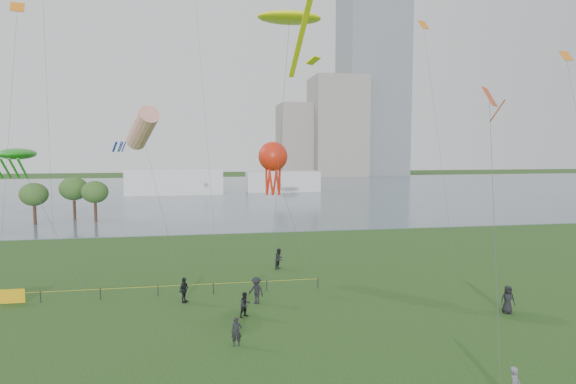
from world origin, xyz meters
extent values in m
cube|color=slate|center=(0.00, 100.00, 0.02)|extent=(400.00, 120.00, 0.08)
cube|color=slate|center=(62.00, 168.00, 60.00)|extent=(24.00, 24.00, 120.00)
cube|color=gray|center=(46.00, 162.00, 19.00)|extent=(20.00, 20.00, 38.00)
cube|color=gray|center=(32.00, 168.00, 14.00)|extent=(16.00, 18.00, 28.00)
cube|color=silver|center=(-12.00, 95.00, 3.00)|extent=(22.00, 8.00, 6.00)
cube|color=silver|center=(14.00, 98.00, 2.50)|extent=(18.00, 7.00, 5.00)
cylinder|color=#352218|center=(-21.17, 53.94, 1.35)|extent=(0.44, 0.44, 2.69)
ellipsoid|color=#385F25|center=(-21.17, 53.94, 4.37)|extent=(3.83, 3.83, 3.23)
cylinder|color=#352218|center=(-28.81, 51.76, 1.34)|extent=(0.44, 0.44, 2.68)
ellipsoid|color=#385F25|center=(-28.81, 51.76, 4.35)|extent=(3.81, 3.81, 3.22)
cylinder|color=#352218|center=(-24.65, 56.16, 1.46)|extent=(0.44, 0.44, 2.91)
ellipsoid|color=#385F25|center=(-24.65, 56.16, 4.73)|extent=(4.14, 4.14, 3.50)
cylinder|color=black|center=(-16.75, 15.14, 0.42)|extent=(0.07, 0.07, 0.85)
cylinder|color=black|center=(-12.75, 15.14, 0.42)|extent=(0.07, 0.07, 0.85)
cylinder|color=black|center=(-8.75, 15.14, 0.42)|extent=(0.07, 0.07, 0.85)
cylinder|color=black|center=(-4.75, 15.14, 0.42)|extent=(0.07, 0.07, 0.85)
cylinder|color=black|center=(-0.75, 15.14, 0.42)|extent=(0.07, 0.07, 0.85)
cylinder|color=black|center=(3.25, 15.14, 0.42)|extent=(0.07, 0.07, 0.85)
cylinder|color=gold|center=(-8.75, 15.14, 0.75)|extent=(24.00, 0.03, 0.03)
cube|color=#E9A50C|center=(-18.75, 15.14, 0.55)|extent=(2.00, 0.04, 1.00)
imported|color=black|center=(-2.82, 9.79, 0.81)|extent=(0.99, 0.93, 1.62)
imported|color=black|center=(-1.85, 12.30, 0.94)|extent=(1.36, 1.35, 1.88)
imported|color=black|center=(-6.81, 13.40, 0.89)|extent=(0.89, 1.13, 1.79)
imported|color=black|center=(14.20, 7.51, 0.92)|extent=(1.01, 0.77, 1.83)
imported|color=black|center=(-3.68, 5.32, 0.79)|extent=(0.58, 0.39, 1.59)
imported|color=black|center=(1.22, 21.56, 0.93)|extent=(1.10, 1.14, 1.85)
cylinder|color=#3F3F42|center=(0.01, 13.75, 10.22)|extent=(2.25, 4.14, 20.44)
ellipsoid|color=#F7FD0D|center=(1.12, 15.81, 20.43)|extent=(4.80, 3.00, 0.75)
cube|color=#F7FD0D|center=(1.12, 11.61, 18.03)|extent=(0.36, 6.98, 4.09)
cube|color=#F7FD0D|center=(1.12, 7.81, 15.93)|extent=(0.95, 0.95, 0.42)
cylinder|color=#3F3F42|center=(-8.90, 20.56, 6.26)|extent=(3.22, 5.23, 12.53)
cylinder|color=red|center=(-10.49, 23.16, 12.52)|extent=(3.60, 5.06, 3.76)
cylinder|color=#1B38C1|center=(-11.89, 21.96, 10.92)|extent=(0.60, 1.13, 0.88)
cylinder|color=#1B38C1|center=(-12.17, 22.34, 10.92)|extent=(0.60, 1.13, 0.88)
cylinder|color=#1B38C1|center=(-12.62, 22.19, 10.92)|extent=(0.60, 1.13, 0.88)
cylinder|color=#1B38C1|center=(-12.62, 21.72, 10.92)|extent=(0.60, 1.13, 0.88)
cylinder|color=#1B38C1|center=(-12.17, 21.58, 10.92)|extent=(0.60, 1.13, 0.88)
cylinder|color=#3F3F42|center=(-16.21, 16.83, 5.19)|extent=(5.19, 2.49, 10.40)
ellipsoid|color=#1F931A|center=(-18.79, 18.06, 10.38)|extent=(2.34, 4.22, 0.82)
cylinder|color=#1F931A|center=(-19.04, 16.46, 9.38)|extent=(0.16, 1.79, 1.54)
cylinder|color=#1F931A|center=(-18.49, 16.46, 9.38)|extent=(0.16, 1.79, 1.54)
cylinder|color=#1F931A|center=(-17.94, 16.46, 9.38)|extent=(0.16, 1.79, 1.54)
cylinder|color=#3F3F42|center=(1.11, 13.34, 5.10)|extent=(2.68, 3.96, 10.21)
sphere|color=red|center=(-0.21, 15.31, 10.20)|extent=(2.19, 2.19, 2.19)
cylinder|color=red|center=(0.29, 15.31, 8.60)|extent=(0.18, 0.54, 2.60)
cylinder|color=red|center=(0.04, 15.74, 8.60)|extent=(0.49, 0.36, 2.61)
cylinder|color=red|center=(-0.46, 15.74, 8.60)|extent=(0.49, 0.36, 2.61)
cylinder|color=red|center=(-0.71, 15.31, 8.60)|extent=(0.18, 0.54, 2.60)
cylinder|color=red|center=(-0.46, 14.87, 8.60)|extent=(0.49, 0.36, 2.61)
cylinder|color=red|center=(0.04, 14.87, 8.60)|extent=(0.49, 0.36, 2.61)
cylinder|color=#3F3F42|center=(9.78, 2.64, 7.09)|extent=(7.06, 12.77, 14.20)
cube|color=red|center=(13.30, 9.01, 14.18)|extent=(1.53, 1.53, 1.25)
cylinder|color=red|center=(13.30, 8.11, 13.18)|extent=(0.08, 1.58, 1.35)
cube|color=orange|center=(13.04, 18.57, 21.13)|extent=(0.93, 0.60, 0.76)
cube|color=orange|center=(20.89, 11.54, 17.53)|extent=(0.97, 0.68, 0.76)
cube|color=orange|center=(-18.06, 17.33, 20.70)|extent=(1.05, 0.91, 0.76)
camera|label=1|loc=(-5.29, -20.26, 10.82)|focal=30.00mm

